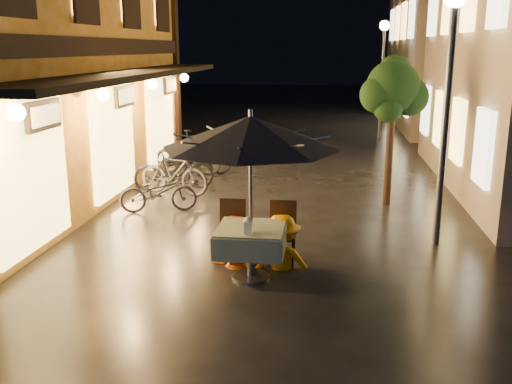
# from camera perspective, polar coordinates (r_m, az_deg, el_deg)

# --- Properties ---
(ground) EXTENTS (90.00, 90.00, 0.00)m
(ground) POSITION_cam_1_polar(r_m,az_deg,el_deg) (8.35, -0.94, -8.90)
(ground) COLOR black
(ground) RESTS_ON ground
(west_building) EXTENTS (5.90, 11.40, 7.40)m
(west_building) POSITION_cam_1_polar(r_m,az_deg,el_deg) (13.46, -24.09, 14.88)
(west_building) COLOR #C47E1C
(west_building) RESTS_ON ground
(east_building_far) EXTENTS (7.30, 10.30, 7.30)m
(east_building_far) POSITION_cam_1_polar(r_m,az_deg,el_deg) (26.39, 21.92, 14.07)
(east_building_far) COLOR tan
(east_building_far) RESTS_ON ground
(street_tree) EXTENTS (1.43, 1.20, 3.15)m
(street_tree) POSITION_cam_1_polar(r_m,az_deg,el_deg) (12.21, 13.58, 9.81)
(street_tree) COLOR black
(street_tree) RESTS_ON ground
(streetlamp_near) EXTENTS (0.36, 0.36, 4.23)m
(streetlamp_near) POSITION_cam_1_polar(r_m,az_deg,el_deg) (9.79, 18.79, 11.37)
(streetlamp_near) COLOR #59595E
(streetlamp_near) RESTS_ON ground
(streetlamp_far) EXTENTS (0.36, 0.36, 4.23)m
(streetlamp_far) POSITION_cam_1_polar(r_m,az_deg,el_deg) (21.69, 12.56, 12.95)
(streetlamp_far) COLOR #59595E
(streetlamp_far) RESTS_ON ground
(cafe_table) EXTENTS (0.99, 0.99, 0.78)m
(cafe_table) POSITION_cam_1_polar(r_m,az_deg,el_deg) (8.25, -0.52, -4.81)
(cafe_table) COLOR #59595E
(cafe_table) RESTS_ON ground
(patio_umbrella) EXTENTS (2.51, 2.51, 2.46)m
(patio_umbrella) POSITION_cam_1_polar(r_m,az_deg,el_deg) (7.88, -0.55, 5.98)
(patio_umbrella) COLOR #59595E
(patio_umbrella) RESTS_ON ground
(cafe_chair_left) EXTENTS (0.42, 0.42, 0.97)m
(cafe_chair_left) POSITION_cam_1_polar(r_m,az_deg,el_deg) (9.02, -2.42, -3.48)
(cafe_chair_left) COLOR black
(cafe_chair_left) RESTS_ON ground
(cafe_chair_right) EXTENTS (0.42, 0.42, 0.97)m
(cafe_chair_right) POSITION_cam_1_polar(r_m,az_deg,el_deg) (8.93, 2.66, -3.68)
(cafe_chair_right) COLOR black
(cafe_chair_right) RESTS_ON ground
(table_lantern) EXTENTS (0.16, 0.16, 0.25)m
(table_lantern) POSITION_cam_1_polar(r_m,az_deg,el_deg) (7.89, -0.80, -3.18)
(table_lantern) COLOR white
(table_lantern) RESTS_ON cafe_table
(person_orange) EXTENTS (0.86, 0.73, 1.54)m
(person_orange) POSITION_cam_1_polar(r_m,az_deg,el_deg) (8.74, -2.30, -2.48)
(person_orange) COLOR #D65A11
(person_orange) RESTS_ON ground
(person_yellow) EXTENTS (1.11, 0.74, 1.61)m
(person_yellow) POSITION_cam_1_polar(r_m,az_deg,el_deg) (8.63, 2.60, -2.46)
(person_yellow) COLOR #FF9C00
(person_yellow) RESTS_ON ground
(bicycle_0) EXTENTS (1.65, 0.98, 0.82)m
(bicycle_0) POSITION_cam_1_polar(r_m,az_deg,el_deg) (11.82, -9.74, -0.03)
(bicycle_0) COLOR #232329
(bicycle_0) RESTS_ON ground
(bicycle_1) EXTENTS (1.77, 0.90, 1.02)m
(bicycle_1) POSITION_cam_1_polar(r_m,az_deg,el_deg) (13.12, -8.20, 1.91)
(bicycle_1) COLOR #232329
(bicycle_1) RESTS_ON ground
(bicycle_2) EXTENTS (1.99, 1.31, 0.99)m
(bicycle_2) POSITION_cam_1_polar(r_m,az_deg,el_deg) (13.58, -8.20, 2.25)
(bicycle_2) COLOR black
(bicycle_2) RESTS_ON ground
(bicycle_3) EXTENTS (1.82, 0.53, 1.09)m
(bicycle_3) POSITION_cam_1_polar(r_m,az_deg,el_deg) (15.21, -6.81, 3.77)
(bicycle_3) COLOR black
(bicycle_3) RESTS_ON ground
(bicycle_4) EXTENTS (1.91, 1.29, 0.95)m
(bicycle_4) POSITION_cam_1_polar(r_m,az_deg,el_deg) (15.07, -5.80, 3.43)
(bicycle_4) COLOR black
(bicycle_4) RESTS_ON ground
(bicycle_5) EXTENTS (1.66, 0.75, 0.96)m
(bicycle_5) POSITION_cam_1_polar(r_m,az_deg,el_deg) (16.82, -6.00, 4.58)
(bicycle_5) COLOR black
(bicycle_5) RESTS_ON ground
(bicycle_6) EXTENTS (1.75, 0.85, 0.88)m
(bicycle_6) POSITION_cam_1_polar(r_m,az_deg,el_deg) (16.99, -4.14, 4.58)
(bicycle_6) COLOR black
(bicycle_6) RESTS_ON ground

